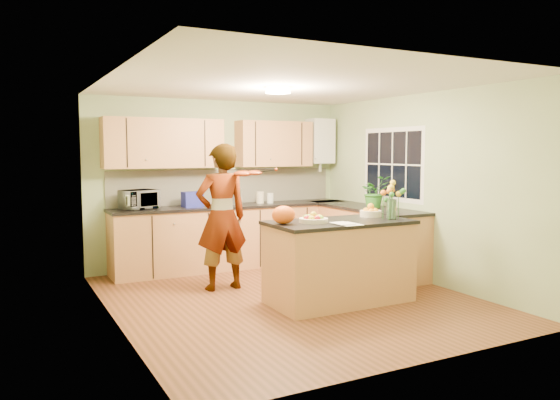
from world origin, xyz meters
name	(u,v)px	position (x,y,z in m)	size (l,w,h in m)	color
floor	(290,298)	(0.00, 0.00, 0.00)	(4.50, 4.50, 0.00)	#563018
ceiling	(290,84)	(0.00, 0.00, 2.50)	(4.00, 4.50, 0.02)	silver
wall_back	(219,183)	(0.00, 2.25, 1.25)	(4.00, 0.02, 2.50)	#90A173
wall_front	(424,213)	(0.00, -2.25, 1.25)	(4.00, 0.02, 2.50)	#90A173
wall_left	(113,200)	(-2.00, 0.00, 1.25)	(0.02, 4.50, 2.50)	#90A173
wall_right	(422,188)	(2.00, 0.00, 1.25)	(0.02, 4.50, 2.50)	#90A173
back_counter	(234,236)	(0.10, 1.95, 0.47)	(3.64, 0.62, 0.94)	#BA794A
right_counter	(364,238)	(1.70, 0.85, 0.47)	(0.62, 2.24, 0.94)	#BA794A
splashback	(226,186)	(0.10, 2.23, 1.20)	(3.60, 0.02, 0.52)	beige
upper_cabinets	(212,144)	(-0.18, 2.08, 1.85)	(3.20, 0.34, 0.70)	#BA794A
boiler	(320,141)	(1.70, 2.09, 1.90)	(0.40, 0.30, 0.86)	silver
window_right	(393,164)	(1.99, 0.60, 1.55)	(0.01, 1.30, 1.05)	silver
light_switch	(128,200)	(-1.99, -0.60, 1.30)	(0.02, 0.09, 0.09)	silver
ceiling_lamp	(278,90)	(0.00, 0.30, 2.46)	(0.30, 0.30, 0.07)	#FFEABF
peninsula_island	(339,261)	(0.44, -0.38, 0.47)	(1.65, 0.85, 0.95)	#BA794A
fruit_dish	(313,218)	(0.09, -0.38, 0.99)	(0.32, 0.32, 0.11)	beige
orange_bowl	(371,211)	(0.99, -0.23, 1.01)	(0.26, 0.26, 0.15)	beige
flower_vase	(392,191)	(1.04, -0.56, 1.28)	(0.27, 0.27, 0.51)	silver
orange_bag	(284,215)	(-0.26, -0.33, 1.05)	(0.27, 0.22, 0.20)	#E65512
papers	(347,224)	(0.34, -0.68, 0.95)	(0.23, 0.31, 0.01)	white
violinist	(222,217)	(-0.54, 0.79, 0.92)	(0.67, 0.44, 1.83)	tan
violin	(243,174)	(-0.34, 0.57, 1.47)	(0.56, 0.22, 0.11)	#571905
microwave	(139,199)	(-1.28, 1.99, 1.07)	(0.48, 0.33, 0.27)	silver
blue_box	(192,199)	(-0.54, 1.92, 1.05)	(0.27, 0.20, 0.22)	#212598
kettle	(236,196)	(0.15, 1.95, 1.07)	(0.17, 0.17, 0.33)	silver
jar_cream	(260,197)	(0.55, 1.97, 1.03)	(0.12, 0.12, 0.18)	beige
jar_white	(270,198)	(0.70, 1.93, 1.02)	(0.10, 0.10, 0.15)	silver
potted_plant	(374,192)	(1.70, 0.63, 1.17)	(0.41, 0.35, 0.45)	#317C29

